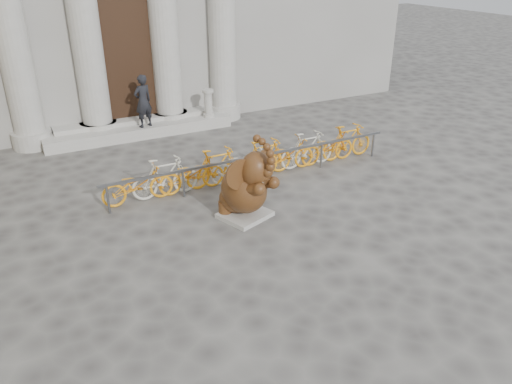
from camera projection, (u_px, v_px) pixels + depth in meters
ground at (287, 291)px, 8.80m from camera, size 80.00×80.00×0.00m
entrance_steps at (140, 129)px, 16.22m from camera, size 6.00×1.20×0.36m
elephant_statue at (246, 188)px, 10.92m from camera, size 1.36×1.61×2.03m
bike_rack at (252, 160)px, 12.98m from camera, size 8.00×0.53×1.00m
pedestrian at (143, 101)px, 15.55m from camera, size 0.70×0.57×1.66m
balustrade_post at (208, 104)px, 16.69m from camera, size 0.38×0.38×0.92m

